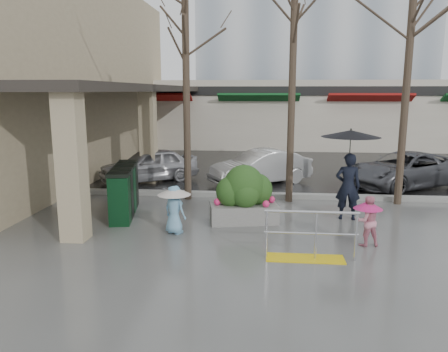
% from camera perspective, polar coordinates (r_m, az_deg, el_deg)
% --- Properties ---
extents(ground, '(120.00, 120.00, 0.00)m').
position_cam_1_polar(ground, '(10.40, 2.74, -8.04)').
color(ground, '#51514F').
rests_on(ground, ground).
extents(street_asphalt, '(120.00, 36.00, 0.01)m').
position_cam_1_polar(street_asphalt, '(32.00, 4.71, 4.93)').
color(street_asphalt, black).
rests_on(street_asphalt, ground).
extents(curb, '(120.00, 0.30, 0.15)m').
position_cam_1_polar(curb, '(14.22, 3.55, -2.49)').
color(curb, gray).
rests_on(curb, ground).
extents(near_building, '(6.00, 18.00, 8.00)m').
position_cam_1_polar(near_building, '(20.18, -22.93, 11.91)').
color(near_building, tan).
rests_on(near_building, ground).
extents(canopy_slab, '(2.80, 18.00, 0.25)m').
position_cam_1_polar(canopy_slab, '(18.58, -11.13, 11.55)').
color(canopy_slab, '#2D2823').
rests_on(canopy_slab, pillar_front).
extents(pillar_front, '(0.55, 0.55, 3.50)m').
position_cam_1_polar(pillar_front, '(10.42, -19.28, 1.32)').
color(pillar_front, tan).
rests_on(pillar_front, ground).
extents(pillar_back, '(0.55, 0.55, 3.50)m').
position_cam_1_polar(pillar_back, '(16.49, -9.85, 5.15)').
color(pillar_back, tan).
rests_on(pillar_back, ground).
extents(storefront_row, '(34.00, 6.74, 4.00)m').
position_cam_1_polar(storefront_row, '(27.86, 8.81, 8.08)').
color(storefront_row, beige).
rests_on(storefront_row, ground).
extents(handrail, '(1.90, 0.50, 1.03)m').
position_cam_1_polar(handrail, '(9.17, 10.99, -8.40)').
color(handrail, yellow).
rests_on(handrail, ground).
extents(tree_west, '(3.20, 3.20, 6.80)m').
position_cam_1_polar(tree_west, '(13.74, -5.05, 18.06)').
color(tree_west, '#382B21').
rests_on(tree_west, ground).
extents(tree_midwest, '(3.20, 3.20, 7.00)m').
position_cam_1_polar(tree_midwest, '(13.56, 9.11, 18.70)').
color(tree_midwest, '#382B21').
rests_on(tree_midwest, ground).
extents(tree_mideast, '(3.20, 3.20, 6.50)m').
position_cam_1_polar(tree_mideast, '(14.09, 23.15, 16.15)').
color(tree_mideast, '#382B21').
rests_on(tree_mideast, ground).
extents(woman, '(1.55, 1.55, 2.45)m').
position_cam_1_polar(woman, '(11.96, 16.04, 1.71)').
color(woman, black).
rests_on(woman, ground).
extents(child_pink, '(0.64, 0.64, 1.14)m').
position_cam_1_polar(child_pink, '(10.21, 18.23, -5.16)').
color(child_pink, pink).
rests_on(child_pink, ground).
extents(child_blue, '(0.81, 0.81, 1.18)m').
position_cam_1_polar(child_blue, '(10.56, -6.50, -3.63)').
color(child_blue, '#73AACD').
rests_on(child_blue, ground).
extents(planter, '(1.88, 1.19, 1.52)m').
position_cam_1_polar(planter, '(11.43, 2.66, -2.47)').
color(planter, slate).
rests_on(planter, ground).
extents(news_boxes, '(0.99, 2.50, 1.36)m').
position_cam_1_polar(news_boxes, '(12.43, -12.88, -1.85)').
color(news_boxes, black).
rests_on(news_boxes, ground).
extents(car_a, '(3.90, 3.30, 1.26)m').
position_cam_1_polar(car_a, '(16.82, -9.78, 1.42)').
color(car_a, '#A9A8AD').
rests_on(car_a, ground).
extents(car_b, '(3.93, 3.20, 1.26)m').
position_cam_1_polar(car_b, '(16.21, 4.84, 1.18)').
color(car_b, silver).
rests_on(car_b, ground).
extents(car_c, '(4.96, 4.13, 1.26)m').
position_cam_1_polar(car_c, '(16.84, 22.47, 0.74)').
color(car_c, '#4F5055').
rests_on(car_c, ground).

